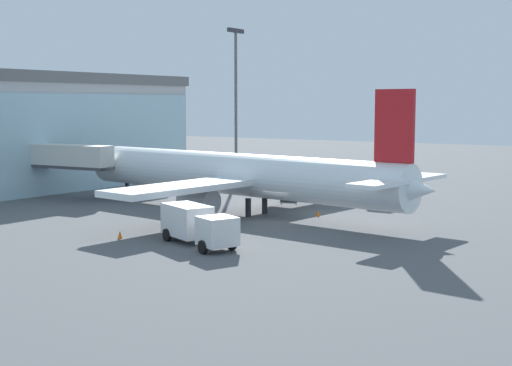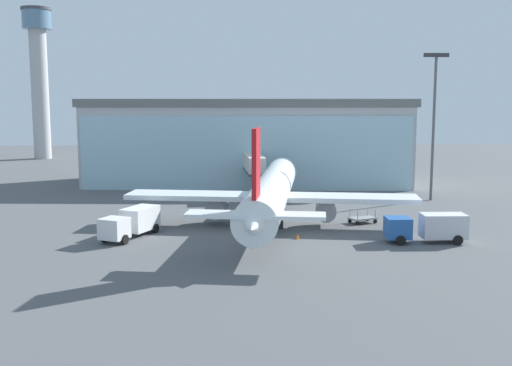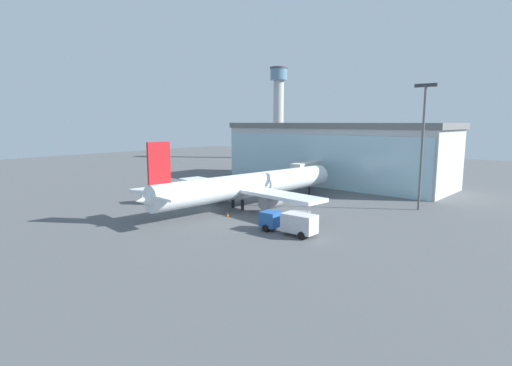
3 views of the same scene
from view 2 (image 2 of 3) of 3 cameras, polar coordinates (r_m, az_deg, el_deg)
name	(u,v)px [view 2 (image 2 of 3)]	position (r m, az deg, el deg)	size (l,w,h in m)	color
ground	(254,235)	(58.32, -0.15, -4.97)	(240.00, 240.00, 0.00)	#545659
terminal_building	(248,141)	(94.23, -0.80, 3.99)	(50.73, 18.91, 13.22)	#B8B8B8
jet_bridge	(253,164)	(83.46, -0.27, 1.82)	(3.10, 12.11, 5.56)	silver
control_tower	(39,72)	(143.26, -19.96, 9.95)	(6.48, 6.48, 33.18)	#AFAFAF
apron_light_mast	(434,114)	(80.92, 16.60, 6.31)	(3.20, 0.40, 18.95)	#59595E
airplane	(272,192)	(62.83, 1.49, -0.88)	(30.24, 38.96, 10.81)	white
catering_truck	(132,222)	(58.42, -11.73, -3.64)	(5.00, 7.56, 2.65)	silver
fuel_truck	(428,227)	(57.23, 16.11, -4.03)	(7.31, 2.52, 2.65)	#2659A5
baggage_cart	(363,218)	(64.84, 10.11, -3.34)	(3.20, 2.55, 1.50)	gray
safety_cone_nose	(298,236)	(56.80, 3.98, -5.05)	(0.36, 0.36, 0.55)	orange
safety_cone_wingtip	(132,221)	(64.77, -11.68, -3.59)	(0.36, 0.36, 0.55)	orange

